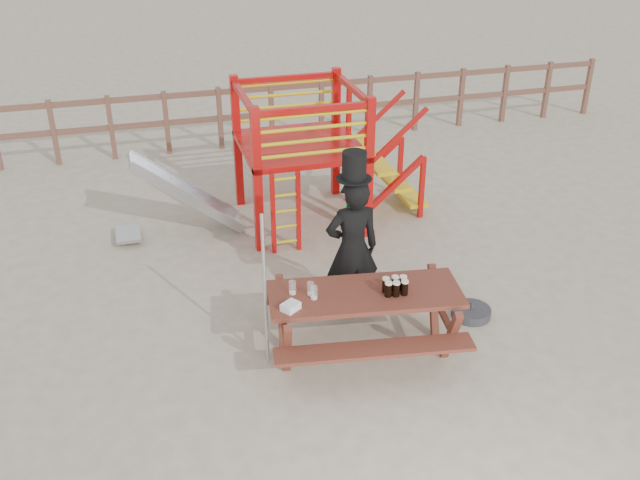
# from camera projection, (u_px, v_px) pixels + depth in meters

# --- Properties ---
(ground) EXTENTS (60.00, 60.00, 0.00)m
(ground) POSITION_uv_depth(u_px,v_px,m) (363.00, 358.00, 7.95)
(ground) COLOR #B9AC90
(ground) RESTS_ON ground
(back_fence) EXTENTS (15.09, 0.09, 1.20)m
(back_fence) POSITION_uv_depth(u_px,v_px,m) (246.00, 109.00, 13.55)
(back_fence) COLOR brown
(back_fence) RESTS_ON ground
(playground_fort) EXTENTS (4.71, 1.84, 2.10)m
(playground_fort) POSITION_uv_depth(u_px,v_px,m) (295.00, 155.00, 10.52)
(playground_fort) COLOR #B50D0C
(playground_fort) RESTS_ON ground
(picnic_table) EXTENTS (2.26, 1.71, 0.81)m
(picnic_table) POSITION_uv_depth(u_px,v_px,m) (364.00, 315.00, 7.79)
(picnic_table) COLOR brown
(picnic_table) RESTS_ON ground
(man_with_hat) EXTENTS (0.65, 0.43, 2.10)m
(man_with_hat) POSITION_uv_depth(u_px,v_px,m) (352.00, 245.00, 8.30)
(man_with_hat) COLOR black
(man_with_hat) RESTS_ON ground
(metal_pole) EXTENTS (0.04, 0.04, 1.81)m
(metal_pole) POSITION_uv_depth(u_px,v_px,m) (265.00, 292.00, 7.48)
(metal_pole) COLOR #B2B2B7
(metal_pole) RESTS_ON ground
(parasol_base) EXTENTS (0.48, 0.48, 0.20)m
(parasol_base) POSITION_uv_depth(u_px,v_px,m) (471.00, 312.00, 8.65)
(parasol_base) COLOR #313136
(parasol_base) RESTS_ON ground
(paper_bag) EXTENTS (0.23, 0.22, 0.08)m
(paper_bag) POSITION_uv_depth(u_px,v_px,m) (291.00, 307.00, 7.33)
(paper_bag) COLOR white
(paper_bag) RESTS_ON picnic_table
(stout_pints) EXTENTS (0.28, 0.19, 0.17)m
(stout_pints) POSITION_uv_depth(u_px,v_px,m) (395.00, 286.00, 7.60)
(stout_pints) COLOR black
(stout_pints) RESTS_ON picnic_table
(empty_glasses) EXTENTS (0.27, 0.23, 0.15)m
(empty_glasses) POSITION_uv_depth(u_px,v_px,m) (306.00, 290.00, 7.56)
(empty_glasses) COLOR silver
(empty_glasses) RESTS_ON picnic_table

